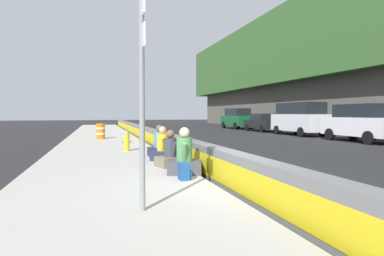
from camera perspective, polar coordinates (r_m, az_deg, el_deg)
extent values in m
plane|color=#232326|center=(7.24, 7.94, -11.11)|extent=(160.00, 160.00, 0.00)
cube|color=#A8A59E|center=(6.61, -13.93, -11.87)|extent=(80.00, 4.40, 0.14)
cube|color=slate|center=(7.16, 7.96, -7.80)|extent=(76.00, 0.44, 0.85)
cube|color=gold|center=(7.07, 6.28, -8.26)|extent=(74.48, 0.01, 0.54)
cylinder|color=gray|center=(5.18, -8.95, 5.07)|extent=(0.09, 0.09, 3.60)
cube|color=white|center=(5.46, -8.84, 21.01)|extent=(0.44, 0.02, 0.36)
cube|color=#1956AD|center=(5.46, -8.69, 21.00)|extent=(0.30, 0.01, 0.10)
cube|color=white|center=(5.32, -8.80, 15.89)|extent=(0.44, 0.02, 0.36)
cube|color=black|center=(5.32, -8.65, 15.89)|extent=(0.30, 0.01, 0.10)
cylinder|color=gold|center=(13.71, -11.61, -2.53)|extent=(0.24, 0.24, 0.72)
cone|color=gray|center=(13.68, -11.62, -0.69)|extent=(0.26, 0.26, 0.16)
cylinder|color=gray|center=(13.72, -10.90, -2.37)|extent=(0.10, 0.12, 0.10)
cylinder|color=gray|center=(13.69, -12.32, -2.39)|extent=(0.10, 0.12, 0.10)
cube|color=#424247|center=(8.44, -1.37, -7.02)|extent=(0.95, 1.04, 0.33)
cylinder|color=#4C8951|center=(8.38, -1.37, -3.84)|extent=(0.42, 0.42, 0.62)
sphere|color=beige|center=(8.34, -1.37, -0.81)|extent=(0.27, 0.27, 0.27)
cylinder|color=#4C8951|center=(8.61, -1.35, -4.07)|extent=(0.34, 0.23, 0.54)
cylinder|color=#4C8951|center=(8.16, -1.39, -4.45)|extent=(0.34, 0.23, 0.54)
cube|color=#706651|center=(9.55, -3.84, -6.00)|extent=(0.85, 0.93, 0.29)
cylinder|color=#333842|center=(9.49, -3.85, -3.48)|extent=(0.37, 0.37, 0.55)
sphere|color=brown|center=(9.46, -3.86, -1.08)|extent=(0.24, 0.24, 0.24)
cylinder|color=#333842|center=(9.68, -4.43, -3.69)|extent=(0.31, 0.20, 0.49)
cylinder|color=#333842|center=(9.32, -3.25, -3.93)|extent=(0.31, 0.20, 0.49)
cube|color=#23284C|center=(10.96, -5.25, -4.86)|extent=(0.89, 0.97, 0.31)
cylinder|color=gold|center=(10.91, -5.26, -2.56)|extent=(0.39, 0.39, 0.58)
sphere|color=tan|center=(10.88, -5.26, -0.38)|extent=(0.25, 0.25, 0.25)
cylinder|color=gold|center=(11.13, -5.17, -2.75)|extent=(0.32, 0.21, 0.51)
cylinder|color=gold|center=(10.71, -5.34, -2.97)|extent=(0.32, 0.21, 0.51)
cube|color=#23284C|center=(11.90, -5.81, -4.25)|extent=(0.71, 0.83, 0.31)
cylinder|color=#427FB7|center=(11.86, -5.82, -2.09)|extent=(0.40, 0.40, 0.59)
sphere|color=brown|center=(11.83, -5.83, -0.05)|extent=(0.26, 0.26, 0.26)
cylinder|color=#427FB7|center=(12.08, -6.02, -2.29)|extent=(0.30, 0.14, 0.52)
cylinder|color=#427FB7|center=(11.65, -5.61, -2.47)|extent=(0.30, 0.14, 0.52)
cube|color=navy|center=(7.63, -1.48, -7.77)|extent=(0.32, 0.22, 0.40)
cube|color=navy|center=(7.68, -0.46, -8.16)|extent=(0.22, 0.06, 0.20)
cylinder|color=orange|center=(20.56, -16.03, -0.56)|extent=(0.52, 0.52, 0.95)
cylinder|color=white|center=(20.55, -16.03, -0.03)|extent=(0.54, 0.54, 0.10)
cylinder|color=white|center=(20.57, -16.02, -0.95)|extent=(0.54, 0.54, 0.10)
cube|color=silver|center=(21.74, 27.92, 0.24)|extent=(4.81, 1.95, 1.10)
cube|color=black|center=(21.66, 28.16, 2.74)|extent=(3.11, 1.75, 0.80)
cylinder|color=black|center=(22.30, 23.44, -1.04)|extent=(0.76, 0.23, 0.76)
cylinder|color=black|center=(23.51, 26.90, -0.93)|extent=(0.76, 0.23, 0.76)
cylinder|color=black|center=(20.03, 29.05, -1.54)|extent=(0.76, 0.23, 0.76)
cube|color=silver|center=(26.37, 18.58, 0.94)|extent=(5.11, 1.98, 1.30)
cube|color=black|center=(26.29, 18.74, 3.33)|extent=(4.11, 1.78, 0.90)
cylinder|color=black|center=(27.25, 14.97, -0.33)|extent=(0.72, 0.22, 0.72)
cylinder|color=black|center=(28.27, 18.22, -0.27)|extent=(0.72, 0.22, 0.72)
cylinder|color=black|center=(24.53, 18.94, -0.70)|extent=(0.72, 0.22, 0.72)
cylinder|color=black|center=(25.66, 22.37, -0.61)|extent=(0.72, 0.22, 0.72)
cube|color=black|center=(31.16, 12.50, 0.66)|extent=(4.50, 1.81, 0.72)
cube|color=black|center=(31.06, 12.61, 1.93)|extent=(2.20, 1.63, 0.66)
cylinder|color=black|center=(32.04, 9.89, 0.09)|extent=(0.66, 0.22, 0.66)
cylinder|color=black|center=(32.85, 12.59, 0.13)|extent=(0.66, 0.22, 0.66)
cylinder|color=black|center=(29.49, 12.40, -0.14)|extent=(0.66, 0.22, 0.66)
cylinder|color=black|center=(30.37, 15.25, -0.09)|extent=(0.66, 0.22, 0.66)
cube|color=#145128|center=(36.15, 8.03, 1.34)|extent=(4.86, 2.08, 1.10)
cube|color=black|center=(36.05, 8.11, 2.85)|extent=(3.15, 1.83, 0.80)
cylinder|color=black|center=(37.16, 5.70, 0.54)|extent=(0.77, 0.24, 0.76)
cylinder|color=black|center=(37.95, 8.24, 0.57)|extent=(0.77, 0.24, 0.76)
cylinder|color=black|center=(34.38, 7.80, 0.36)|extent=(0.77, 0.24, 0.76)
cylinder|color=black|center=(35.23, 10.48, 0.40)|extent=(0.77, 0.24, 0.76)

